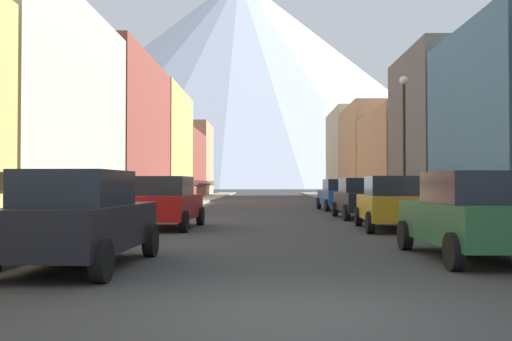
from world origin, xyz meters
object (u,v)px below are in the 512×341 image
car_left_1 (166,202)px  streetlamp_right (404,125)px  car_right_1 (392,203)px  potted_plant_1 (44,214)px  car_right_3 (339,195)px  pedestrian_0 (98,203)px  car_right_2 (361,198)px  car_right_0 (472,215)px  car_left_0 (79,219)px

car_left_1 → streetlamp_right: (9.15, 4.42, 3.09)m
car_left_1 → car_right_1: same height
car_left_1 → potted_plant_1: car_left_1 is taller
car_right_3 → pedestrian_0: bearing=-126.6°
streetlamp_right → pedestrian_0: bearing=-160.6°
car_right_2 → pedestrian_0: size_ratio=2.87×
car_right_0 → car_right_3: 21.95m
car_right_1 → car_right_2: bearing=90.0°
car_right_0 → car_right_1: same height
car_right_3 → potted_plant_1: size_ratio=5.28×
pedestrian_0 → streetlamp_right: bearing=19.4°
car_right_2 → car_right_3: same height
car_left_1 → car_right_2: (7.60, 5.95, 0.00)m
pedestrian_0 → streetlamp_right: 12.69m
car_right_3 → streetlamp_right: (1.55, -9.45, 3.09)m
car_right_2 → pedestrian_0: bearing=-150.9°
car_right_0 → streetlamp_right: 12.96m
car_left_1 → car_right_2: bearing=38.0°
car_right_0 → streetlamp_right: size_ratio=0.76×
car_left_1 → streetlamp_right: 10.62m
pedestrian_0 → potted_plant_1: bearing=-104.2°
car_left_0 → car_right_2: same height
car_right_3 → potted_plant_1: 19.73m
potted_plant_1 → car_right_3: bearing=56.8°
car_right_2 → potted_plant_1: size_ratio=5.23×
car_left_1 → car_right_2: 9.65m
car_right_2 → potted_plant_1: (-10.80, -8.58, -0.28)m
car_left_0 → car_left_1: (-0.00, 9.41, 0.00)m
car_left_1 → streetlamp_right: bearing=25.8°
car_left_1 → pedestrian_0: (-2.45, 0.34, -0.04)m
car_right_0 → streetlamp_right: (1.55, 12.50, 3.09)m
car_left_0 → car_right_3: size_ratio=1.00×
potted_plant_1 → streetlamp_right: streetlamp_right is taller
car_right_0 → car_right_1: 7.65m
car_left_0 → pedestrian_0: size_ratio=2.88×
car_right_2 → streetlamp_right: (1.55, -1.52, 3.09)m
car_right_2 → car_left_0: bearing=-116.3°
car_left_1 → pedestrian_0: car_left_1 is taller
car_right_3 → car_right_0: bearing=-90.0°
car_left_1 → car_right_2: same height
car_right_1 → car_right_3: bearing=90.0°
car_right_1 → potted_plant_1: car_right_1 is taller
car_right_1 → car_right_3: size_ratio=1.00×
car_right_0 → pedestrian_0: (-10.05, 8.41, -0.04)m
car_right_2 → car_right_3: size_ratio=0.99×
car_right_1 → potted_plant_1: 11.02m
pedestrian_0 → car_left_0: bearing=-75.9°
car_right_0 → car_right_1: (-0.00, 7.65, 0.00)m
car_left_1 → car_right_3: size_ratio=1.00×
car_left_1 → car_right_0: bearing=-46.7°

